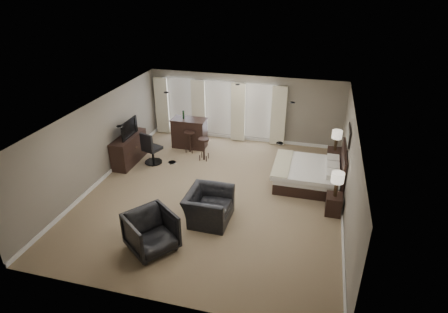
% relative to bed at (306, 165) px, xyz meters
% --- Properties ---
extents(room, '(7.60, 8.60, 2.64)m').
position_rel_bed_xyz_m(room, '(-2.58, -1.34, 0.65)').
color(room, '#806D51').
rests_on(room, ground).
extents(window_bay, '(5.25, 0.20, 2.30)m').
position_rel_bed_xyz_m(window_bay, '(-3.58, 2.77, 0.55)').
color(window_bay, silver).
rests_on(window_bay, room).
extents(bed, '(2.05, 1.96, 1.30)m').
position_rel_bed_xyz_m(bed, '(0.00, 0.00, 0.00)').
color(bed, silver).
rests_on(bed, ground).
extents(nightstand_near, '(0.42, 0.52, 0.57)m').
position_rel_bed_xyz_m(nightstand_near, '(0.89, -1.45, -0.37)').
color(nightstand_near, black).
rests_on(nightstand_near, ground).
extents(nightstand_far, '(0.47, 0.57, 0.63)m').
position_rel_bed_xyz_m(nightstand_far, '(0.89, 1.45, -0.34)').
color(nightstand_far, black).
rests_on(nightstand_far, ground).
extents(lamp_near, '(0.34, 0.34, 0.71)m').
position_rel_bed_xyz_m(lamp_near, '(0.89, -1.45, 0.27)').
color(lamp_near, beige).
rests_on(lamp_near, nightstand_near).
extents(lamp_far, '(0.34, 0.34, 0.70)m').
position_rel_bed_xyz_m(lamp_far, '(0.89, 1.45, 0.32)').
color(lamp_far, beige).
rests_on(lamp_far, nightstand_far).
extents(wall_art, '(0.04, 0.96, 0.56)m').
position_rel_bed_xyz_m(wall_art, '(1.12, 0.00, 1.10)').
color(wall_art, slate).
rests_on(wall_art, room).
extents(dresser, '(0.55, 1.70, 0.99)m').
position_rel_bed_xyz_m(dresser, '(-6.03, -0.06, -0.16)').
color(dresser, black).
rests_on(dresser, ground).
extents(tv, '(0.60, 1.04, 0.14)m').
position_rel_bed_xyz_m(tv, '(-6.03, -0.06, 0.40)').
color(tv, black).
rests_on(tv, dresser).
extents(armchair_near, '(0.86, 1.31, 1.13)m').
position_rel_bed_xyz_m(armchair_near, '(-2.37, -2.61, -0.09)').
color(armchair_near, black).
rests_on(armchair_near, ground).
extents(armchair_far, '(1.42, 1.44, 1.08)m').
position_rel_bed_xyz_m(armchair_far, '(-3.34, -4.10, -0.11)').
color(armchair_far, black).
rests_on(armchair_far, ground).
extents(bar_counter, '(1.30, 0.68, 1.13)m').
position_rel_bed_xyz_m(bar_counter, '(-4.42, 1.70, -0.08)').
color(bar_counter, black).
rests_on(bar_counter, ground).
extents(bar_stool_left, '(0.45, 0.45, 0.81)m').
position_rel_bed_xyz_m(bar_stool_left, '(-4.27, 1.27, -0.25)').
color(bar_stool_left, black).
rests_on(bar_stool_left, ground).
extents(bar_stool_right, '(0.47, 0.47, 0.82)m').
position_rel_bed_xyz_m(bar_stool_right, '(-3.57, 0.78, -0.24)').
color(bar_stool_right, black).
rests_on(bar_stool_right, ground).
extents(desk_chair, '(0.76, 0.76, 1.18)m').
position_rel_bed_xyz_m(desk_chair, '(-5.22, 0.09, -0.06)').
color(desk_chair, black).
rests_on(desk_chair, ground).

